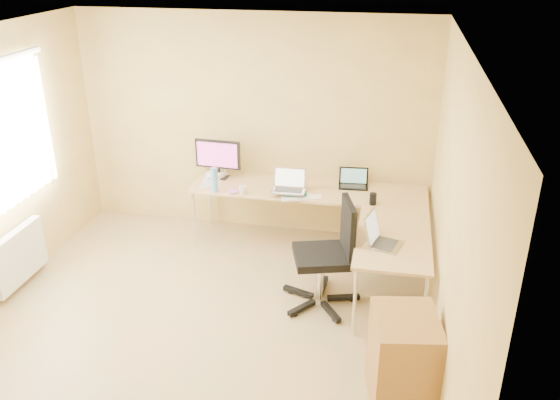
% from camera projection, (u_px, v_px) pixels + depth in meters
% --- Properties ---
extents(floor, '(4.50, 4.50, 0.00)m').
position_uv_depth(floor, '(198.00, 332.00, 5.35)').
color(floor, tan).
rests_on(floor, ground).
extents(ceiling, '(4.50, 4.50, 0.00)m').
position_uv_depth(ceiling, '(177.00, 44.00, 4.28)').
color(ceiling, white).
rests_on(ceiling, ground).
extents(wall_back, '(4.50, 0.00, 4.50)m').
position_uv_depth(wall_back, '(253.00, 126.00, 6.83)').
color(wall_back, '#E4C767').
rests_on(wall_back, ground).
extents(wall_front, '(4.50, 0.00, 4.50)m').
position_uv_depth(wall_front, '(31.00, 394.00, 2.80)').
color(wall_front, '#E4C767').
rests_on(wall_front, ground).
extents(wall_right, '(0.00, 4.50, 4.50)m').
position_uv_depth(wall_right, '(450.00, 226.00, 4.44)').
color(wall_right, '#E4C767').
rests_on(wall_right, ground).
extents(desk_main, '(2.65, 0.70, 0.73)m').
position_uv_depth(desk_main, '(308.00, 217.00, 6.72)').
color(desk_main, tan).
rests_on(desk_main, ground).
extents(desk_return, '(0.70, 1.30, 0.73)m').
position_uv_depth(desk_return, '(391.00, 270.00, 5.65)').
color(desk_return, tan).
rests_on(desk_return, ground).
extents(monitor, '(0.55, 0.21, 0.46)m').
position_uv_depth(monitor, '(218.00, 159.00, 6.78)').
color(monitor, black).
rests_on(monitor, desk_main).
extents(book_stack, '(0.32, 0.38, 0.05)m').
position_uv_depth(book_stack, '(294.00, 190.00, 6.46)').
color(book_stack, '#115D47').
rests_on(book_stack, desk_main).
extents(laptop_center, '(0.37, 0.29, 0.24)m').
position_uv_depth(laptop_center, '(289.00, 181.00, 6.32)').
color(laptop_center, '#B9B8C5').
rests_on(laptop_center, desk_main).
extents(laptop_black, '(0.35, 0.27, 0.21)m').
position_uv_depth(laptop_black, '(354.00, 178.00, 6.57)').
color(laptop_black, black).
rests_on(laptop_black, desk_main).
extents(keyboard, '(0.45, 0.25, 0.02)m').
position_uv_depth(keyboard, '(302.00, 198.00, 6.31)').
color(keyboard, white).
rests_on(keyboard, desk_main).
extents(mouse, '(0.10, 0.07, 0.03)m').
position_uv_depth(mouse, '(309.00, 195.00, 6.37)').
color(mouse, silver).
rests_on(mouse, desk_main).
extents(mug, '(0.11, 0.11, 0.09)m').
position_uv_depth(mug, '(243.00, 190.00, 6.41)').
color(mug, white).
rests_on(mug, desk_main).
extents(cd_stack, '(0.12, 0.12, 0.03)m').
position_uv_depth(cd_stack, '(233.00, 192.00, 6.44)').
color(cd_stack, '#9F9EBC').
rests_on(cd_stack, desk_main).
extents(water_bottle, '(0.09, 0.09, 0.28)m').
position_uv_depth(water_bottle, '(214.00, 180.00, 6.44)').
color(water_bottle, '#5A9CD1').
rests_on(water_bottle, desk_main).
extents(papers, '(0.26, 0.33, 0.01)m').
position_uv_depth(papers, '(211.00, 182.00, 6.73)').
color(papers, silver).
rests_on(papers, desk_main).
extents(white_box, '(0.23, 0.20, 0.07)m').
position_uv_depth(white_box, '(215.00, 175.00, 6.85)').
color(white_box, white).
rests_on(white_box, desk_main).
extents(desk_fan, '(0.21, 0.21, 0.26)m').
position_uv_depth(desk_fan, '(225.00, 165.00, 6.88)').
color(desk_fan, white).
rests_on(desk_fan, desk_main).
extents(black_cup, '(0.08, 0.08, 0.13)m').
position_uv_depth(black_cup, '(373.00, 199.00, 6.15)').
color(black_cup, black).
rests_on(black_cup, desk_main).
extents(laptop_return, '(0.43, 0.37, 0.24)m').
position_uv_depth(laptop_return, '(384.00, 233.00, 5.30)').
color(laptop_return, '#A8A8A8').
rests_on(laptop_return, desk_return).
extents(office_chair, '(0.82, 0.82, 1.10)m').
position_uv_depth(office_chair, '(321.00, 259.00, 5.58)').
color(office_chair, black).
rests_on(office_chair, ground).
extents(cabinet, '(0.57, 0.66, 0.81)m').
position_uv_depth(cabinet, '(403.00, 363.00, 4.42)').
color(cabinet, olive).
rests_on(cabinet, ground).
extents(radiator, '(0.09, 0.80, 0.55)m').
position_uv_depth(radiator, '(19.00, 256.00, 5.93)').
color(radiator, white).
rests_on(radiator, ground).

